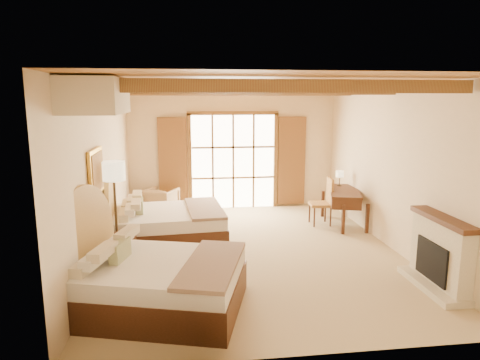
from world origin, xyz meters
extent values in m
plane|color=tan|center=(0.00, 0.00, 0.00)|extent=(7.00, 7.00, 0.00)
plane|color=beige|center=(0.00, 3.50, 1.60)|extent=(5.50, 0.00, 5.50)
plane|color=beige|center=(-2.75, 0.00, 1.60)|extent=(0.00, 7.00, 7.00)
plane|color=beige|center=(2.75, 0.00, 1.60)|extent=(0.00, 7.00, 7.00)
plane|color=#B97534|center=(0.00, 0.00, 3.20)|extent=(7.00, 7.00, 0.00)
cube|color=white|center=(0.00, 3.46, 1.25)|extent=(2.20, 0.02, 2.50)
cube|color=brown|center=(-1.60, 3.43, 1.25)|extent=(0.75, 0.06, 2.40)
cube|color=brown|center=(1.60, 3.43, 1.25)|extent=(0.75, 0.06, 2.40)
cube|color=beige|center=(2.62, -2.00, 0.55)|extent=(0.25, 1.30, 1.10)
cube|color=black|center=(2.55, -2.00, 0.45)|extent=(0.18, 0.80, 0.60)
cube|color=beige|center=(2.53, -2.00, 0.05)|extent=(0.45, 1.40, 0.10)
cube|color=#4B2718|center=(2.61, -2.00, 1.12)|extent=(0.30, 1.40, 0.08)
cube|color=gold|center=(-2.71, -0.75, 1.75)|extent=(0.05, 0.95, 0.75)
cube|color=#C48B38|center=(-2.68, -0.75, 1.75)|extent=(0.02, 0.82, 0.62)
cube|color=beige|center=(-2.40, -2.00, 2.95)|extent=(0.70, 1.40, 0.45)
cube|color=#4B2718|center=(-1.69, -2.11, 0.22)|extent=(2.67, 2.29, 0.45)
cube|color=silver|center=(-1.69, -2.11, 0.57)|extent=(2.62, 2.24, 0.25)
cube|color=#92715B|center=(-0.91, -2.11, 0.70)|extent=(1.14, 1.89, 0.06)
cube|color=tan|center=(-2.22, -2.11, 0.83)|extent=(0.26, 0.49, 0.27)
cube|color=#4B2718|center=(-1.67, 0.69, 0.22)|extent=(2.40, 1.89, 0.44)
cube|color=silver|center=(-1.67, 0.69, 0.57)|extent=(2.35, 1.85, 0.24)
cube|color=#92715B|center=(-0.90, 0.69, 0.70)|extent=(0.82, 1.80, 0.06)
cube|color=tan|center=(-2.20, 0.69, 0.82)|extent=(0.17, 0.47, 0.27)
cube|color=#4B2718|center=(-2.43, -0.67, 0.31)|extent=(0.56, 0.56, 0.62)
cylinder|color=#362A1C|center=(-2.50, -0.36, 0.02)|extent=(0.26, 0.26, 0.03)
cylinder|color=#362A1C|center=(-2.50, -0.36, 0.82)|extent=(0.04, 0.04, 1.59)
cylinder|color=beige|center=(-2.50, -0.36, 1.69)|extent=(0.39, 0.39, 0.33)
imported|color=tan|center=(-1.91, 2.96, 0.34)|extent=(0.98, 0.99, 0.69)
cube|color=tan|center=(-1.01, 2.38, 0.22)|extent=(0.65, 0.65, 0.44)
cube|color=#4B2718|center=(2.39, 1.52, 0.80)|extent=(1.06, 1.66, 0.05)
cube|color=#4B2718|center=(2.39, 1.52, 0.66)|extent=(1.03, 1.61, 0.24)
cube|color=#AA8347|center=(1.85, 1.59, 0.49)|extent=(0.53, 0.53, 0.06)
cube|color=#AA8347|center=(2.06, 1.59, 0.81)|extent=(0.10, 0.49, 0.60)
cylinder|color=#362A1C|center=(2.45, 2.02, 0.84)|extent=(0.11, 0.11, 0.02)
cylinder|color=#362A1C|center=(2.45, 2.02, 0.96)|extent=(0.02, 0.02, 0.26)
cylinder|color=beige|center=(2.45, 2.02, 1.12)|extent=(0.18, 0.18, 0.15)
camera|label=1|loc=(-1.25, -7.83, 2.91)|focal=32.00mm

